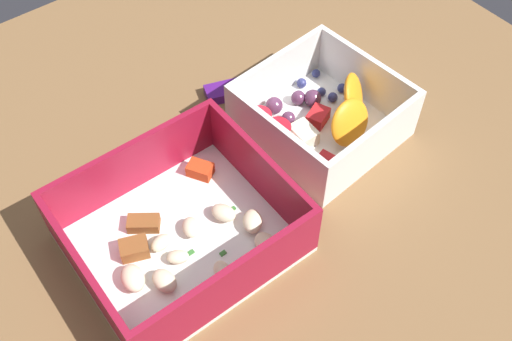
% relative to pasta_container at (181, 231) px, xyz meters
% --- Properties ---
extents(table_surface, '(0.80, 0.80, 0.02)m').
position_rel_pasta_container_xyz_m(table_surface, '(0.11, 0.01, -0.03)').
color(table_surface, brown).
rests_on(table_surface, ground).
extents(pasta_container, '(0.19, 0.17, 0.07)m').
position_rel_pasta_container_xyz_m(pasta_container, '(0.00, 0.00, 0.00)').
color(pasta_container, white).
rests_on(pasta_container, table_surface).
extents(fruit_bowl, '(0.16, 0.16, 0.06)m').
position_rel_pasta_container_xyz_m(fruit_bowl, '(0.19, 0.03, 0.00)').
color(fruit_bowl, white).
rests_on(fruit_bowl, table_surface).
extents(candy_bar, '(0.07, 0.05, 0.01)m').
position_rel_pasta_container_xyz_m(candy_bar, '(0.16, 0.13, -0.02)').
color(candy_bar, '#51197A').
rests_on(candy_bar, table_surface).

